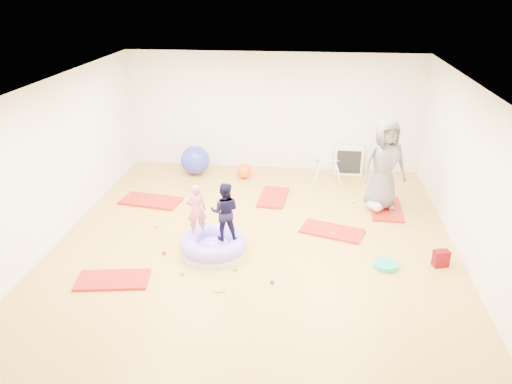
# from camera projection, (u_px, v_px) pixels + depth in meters

# --- Properties ---
(room) EXTENTS (7.01, 8.01, 2.81)m
(room) POSITION_uv_depth(u_px,v_px,m) (254.00, 171.00, 8.23)
(room) COLOR gold
(room) RESTS_ON ground
(gym_mat_front_left) EXTENTS (1.18, 0.72, 0.05)m
(gym_mat_front_left) POSITION_uv_depth(u_px,v_px,m) (113.00, 280.00, 7.74)
(gym_mat_front_left) COLOR maroon
(gym_mat_front_left) RESTS_ON ground
(gym_mat_mid_left) EXTENTS (1.32, 0.80, 0.05)m
(gym_mat_mid_left) POSITION_uv_depth(u_px,v_px,m) (151.00, 201.00, 10.48)
(gym_mat_mid_left) COLOR maroon
(gym_mat_mid_left) RESTS_ON ground
(gym_mat_center_back) EXTENTS (0.64, 1.14, 0.05)m
(gym_mat_center_back) POSITION_uv_depth(u_px,v_px,m) (273.00, 197.00, 10.66)
(gym_mat_center_back) COLOR maroon
(gym_mat_center_back) RESTS_ON ground
(gym_mat_right) EXTENTS (1.25, 0.89, 0.05)m
(gym_mat_right) POSITION_uv_depth(u_px,v_px,m) (332.00, 231.00, 9.23)
(gym_mat_right) COLOR maroon
(gym_mat_right) RESTS_ON ground
(gym_mat_rear_right) EXTENTS (0.66, 1.24, 0.05)m
(gym_mat_rear_right) POSITION_uv_depth(u_px,v_px,m) (386.00, 208.00, 10.14)
(gym_mat_rear_right) COLOR maroon
(gym_mat_rear_right) RESTS_ON ground
(inflatable_cushion) EXTENTS (1.16, 1.16, 0.36)m
(inflatable_cushion) POSITION_uv_depth(u_px,v_px,m) (214.00, 245.00, 8.50)
(inflatable_cushion) COLOR silver
(inflatable_cushion) RESTS_ON ground
(child_pink) EXTENTS (0.39, 0.32, 0.93)m
(child_pink) POSITION_uv_depth(u_px,v_px,m) (196.00, 207.00, 8.36)
(child_pink) COLOR #D46473
(child_pink) RESTS_ON inflatable_cushion
(child_navy) EXTENTS (0.50, 0.40, 1.01)m
(child_navy) POSITION_uv_depth(u_px,v_px,m) (225.00, 209.00, 8.20)
(child_navy) COLOR black
(child_navy) RESTS_ON inflatable_cushion
(adult_caregiver) EXTENTS (1.02, 0.81, 1.82)m
(adult_caregiver) POSITION_uv_depth(u_px,v_px,m) (384.00, 165.00, 9.80)
(adult_caregiver) COLOR #595959
(adult_caregiver) RESTS_ON gym_mat_rear_right
(infant) EXTENTS (0.38, 0.38, 0.22)m
(infant) POSITION_uv_depth(u_px,v_px,m) (376.00, 205.00, 9.94)
(infant) COLOR #A5CEF4
(infant) RESTS_ON gym_mat_rear_right
(ball_pit_balls) EXTENTS (3.83, 3.24, 0.07)m
(ball_pit_balls) POSITION_uv_depth(u_px,v_px,m) (238.00, 243.00, 8.79)
(ball_pit_balls) COLOR gold
(ball_pit_balls) RESTS_ON ground
(exercise_ball_blue) EXTENTS (0.69, 0.69, 0.69)m
(exercise_ball_blue) POSITION_uv_depth(u_px,v_px,m) (195.00, 160.00, 11.87)
(exercise_ball_blue) COLOR #2B34B6
(exercise_ball_blue) RESTS_ON ground
(exercise_ball_orange) EXTENTS (0.35, 0.35, 0.35)m
(exercise_ball_orange) POSITION_uv_depth(u_px,v_px,m) (244.00, 171.00, 11.68)
(exercise_ball_orange) COLOR #DF5312
(exercise_ball_orange) RESTS_ON ground
(infant_play_gym) EXTENTS (0.64, 0.61, 0.49)m
(infant_play_gym) POSITION_uv_depth(u_px,v_px,m) (328.00, 167.00, 11.52)
(infant_play_gym) COLOR white
(infant_play_gym) RESTS_ON ground
(cube_shelf) EXTENTS (0.66, 0.32, 0.66)m
(cube_shelf) POSITION_uv_depth(u_px,v_px,m) (348.00, 160.00, 11.93)
(cube_shelf) COLOR white
(cube_shelf) RESTS_ON ground
(balance_disc) EXTENTS (0.40, 0.40, 0.09)m
(balance_disc) POSITION_uv_depth(u_px,v_px,m) (386.00, 265.00, 8.10)
(balance_disc) COLOR #21AB9F
(balance_disc) RESTS_ON ground
(backpack) EXTENTS (0.27, 0.21, 0.28)m
(backpack) POSITION_uv_depth(u_px,v_px,m) (441.00, 258.00, 8.10)
(backpack) COLOR #B30513
(backpack) RESTS_ON ground
(yellow_toy) EXTENTS (0.18, 0.18, 0.03)m
(yellow_toy) POSITION_uv_depth(u_px,v_px,m) (220.00, 289.00, 7.53)
(yellow_toy) COLOR gold
(yellow_toy) RESTS_ON ground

